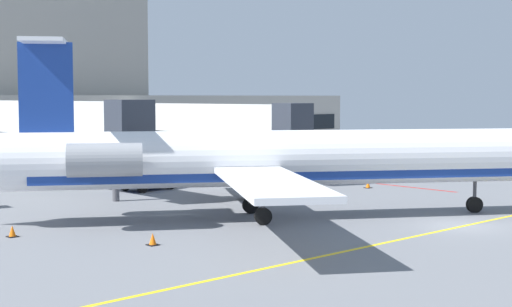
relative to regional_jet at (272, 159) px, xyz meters
The scene contains 11 objects.
ground 10.37m from the regional_jet, 55.67° to the right, with size 120.00×120.00×0.11m.
terminal_building 39.48m from the regional_jet, 74.50° to the left, with size 58.63×11.79×16.75m.
jet_bridge_west 22.66m from the regional_jet, 59.69° to the left, with size 2.40×23.18×6.11m.
jet_bridge_east 19.82m from the regional_jet, 97.65° to the left, with size 2.40×23.09×6.40m.
regional_jet is the anchor object (origin of this frame).
baggage_tug 15.03m from the regional_jet, 83.45° to the left, with size 3.89×2.50×2.14m.
belt_loader 8.09m from the regional_jet, 43.70° to the left, with size 4.05×3.38×1.84m.
safety_cone_alpha 9.59m from the regional_jet, 169.19° to the right, with size 0.47×0.47×0.55m.
safety_cone_bravo 9.52m from the regional_jet, 32.02° to the left, with size 0.47×0.47×0.55m.
safety_cone_charlie 13.75m from the regional_jet, 160.95° to the left, with size 0.47×0.47×0.55m.
safety_cone_delta 15.56m from the regional_jet, 19.18° to the left, with size 0.47×0.47×0.55m.
Camera 1 is at (-33.17, -20.70, 6.57)m, focal length 52.28 mm.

